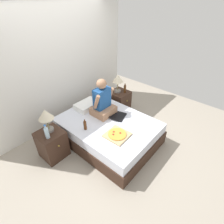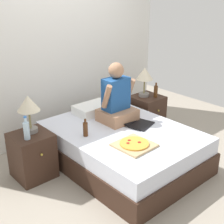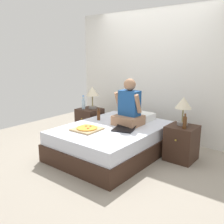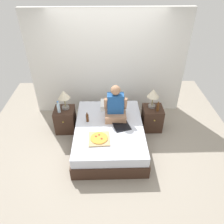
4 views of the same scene
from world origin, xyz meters
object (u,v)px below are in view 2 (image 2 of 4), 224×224
object	(u,v)px
water_bottle	(26,130)
lamp_on_left_nightstand	(28,106)
beer_bottle	(156,91)
person_seated	(117,100)
laptop	(137,123)
nightstand_left	(32,155)
pizza_box	(134,145)
nightstand_right	(147,113)
beer_bottle_on_bed	(85,129)
bed	(122,147)
lamp_on_right_nightstand	(145,76)

from	to	relation	value
water_bottle	lamp_on_left_nightstand	bearing A→B (deg)	49.40
beer_bottle	lamp_on_left_nightstand	bearing A→B (deg)	175.77
person_seated	laptop	world-z (taller)	person_seated
nightstand_left	pizza_box	xyz separation A→B (m)	(0.80, -0.90, 0.22)
nightstand_right	person_seated	xyz separation A→B (m)	(-0.86, -0.24, 0.49)
laptop	pizza_box	size ratio (longest dim) A/B	1.17
nightstand_left	nightstand_right	xyz separation A→B (m)	(2.00, 0.00, 0.00)
lamp_on_left_nightstand	beer_bottle	xyz separation A→B (m)	(2.03, -0.15, -0.23)
beer_bottle	beer_bottle_on_bed	xyz separation A→B (m)	(-1.52, -0.24, -0.08)
beer_bottle	person_seated	distance (m)	0.95
beer_bottle_on_bed	bed	bearing A→B (deg)	-19.50
nightstand_right	beer_bottle	world-z (taller)	beer_bottle
nightstand_left	person_seated	xyz separation A→B (m)	(1.14, -0.24, 0.49)
bed	lamp_on_right_nightstand	size ratio (longest dim) A/B	4.28
water_bottle	nightstand_left	bearing A→B (deg)	48.35
nightstand_right	laptop	world-z (taller)	nightstand_right
water_bottle	beer_bottle_on_bed	distance (m)	0.68
lamp_on_right_nightstand	beer_bottle	xyz separation A→B (m)	(0.10, -0.15, -0.23)
nightstand_right	lamp_on_left_nightstand	bearing A→B (deg)	178.54
beer_bottle	pizza_box	size ratio (longest dim) A/B	0.55
lamp_on_left_nightstand	laptop	world-z (taller)	lamp_on_left_nightstand
beer_bottle_on_bed	nightstand_left	bearing A→B (deg)	148.35
bed	person_seated	bearing A→B (deg)	62.11
nightstand_left	laptop	xyz separation A→B (m)	(1.25, -0.51, 0.22)
lamp_on_left_nightstand	water_bottle	distance (m)	0.28
water_bottle	lamp_on_right_nightstand	bearing A→B (deg)	3.91
nightstand_left	water_bottle	xyz separation A→B (m)	(-0.08, -0.09, 0.39)
lamp_on_right_nightstand	bed	bearing A→B (deg)	-150.56
lamp_on_left_nightstand	beer_bottle_on_bed	xyz separation A→B (m)	(0.51, -0.39, -0.31)
nightstand_left	lamp_on_left_nightstand	bearing A→B (deg)	51.37
lamp_on_right_nightstand	pizza_box	world-z (taller)	lamp_on_right_nightstand
lamp_on_left_nightstand	pizza_box	bearing A→B (deg)	-51.36
beer_bottle	person_seated	xyz separation A→B (m)	(-0.93, -0.14, 0.12)
bed	nightstand_right	bearing A→B (deg)	26.45
nightstand_left	beer_bottle	distance (m)	2.10
bed	laptop	world-z (taller)	laptop
nightstand_left	lamp_on_left_nightstand	size ratio (longest dim) A/B	1.25
lamp_on_left_nightstand	lamp_on_right_nightstand	distance (m)	1.93
nightstand_right	lamp_on_right_nightstand	distance (m)	0.61
lamp_on_right_nightstand	lamp_on_left_nightstand	bearing A→B (deg)	180.00
water_bottle	beer_bottle	size ratio (longest dim) A/B	1.20
lamp_on_left_nightstand	beer_bottle_on_bed	bearing A→B (deg)	-37.39
water_bottle	laptop	distance (m)	1.40
laptop	lamp_on_right_nightstand	bearing A→B (deg)	37.81
lamp_on_left_nightstand	pizza_box	distance (m)	1.28
lamp_on_right_nightstand	pizza_box	xyz separation A→B (m)	(-1.17, -0.95, -0.38)
nightstand_right	lamp_on_right_nightstand	size ratio (longest dim) A/B	1.25
bed	pizza_box	world-z (taller)	pizza_box
beer_bottle	laptop	distance (m)	0.93
person_seated	lamp_on_right_nightstand	bearing A→B (deg)	18.95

